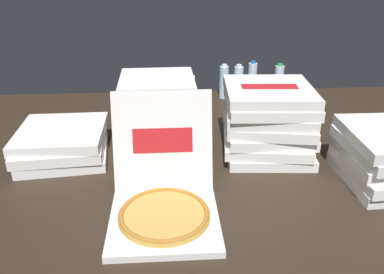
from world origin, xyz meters
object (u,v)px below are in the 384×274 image
Objects in this scene: pizza_stack_right_mid at (158,103)px; pizza_stack_right_far at (268,121)px; ice_bucket at (255,98)px; water_bottle_4 at (224,82)px; pizza_stack_center_far at (62,143)px; water_bottle_1 at (238,82)px; water_bottle_0 at (258,102)px; open_pizza_box at (164,193)px; water_bottle_3 at (245,100)px; water_bottle_6 at (252,78)px; water_bottle_2 at (279,81)px; water_bottle_5 at (264,107)px.

pizza_stack_right_mid is 0.67m from pizza_stack_right_far.
ice_bucket is 0.29m from water_bottle_4.
pizza_stack_center_far is 1.93× the size of water_bottle_1.
water_bottle_0 and water_bottle_4 have the same top height.
open_pizza_box is 1.09m from water_bottle_0.
water_bottle_3 is 1.00× the size of water_bottle_4.
water_bottle_2 is at bearing -25.67° from water_bottle_6.
pizza_stack_center_far is 1.93× the size of water_bottle_0.
pizza_stack_center_far is 1.12m from water_bottle_3.
open_pizza_box is at bearing -107.62° from water_bottle_4.
ice_bucket is 0.28m from water_bottle_5.
water_bottle_0 is 0.46m from water_bottle_2.
water_bottle_4 is (0.94, 0.83, 0.04)m from pizza_stack_center_far.
pizza_stack_right_far reaches higher than ice_bucket.
water_bottle_5 is at bearing -94.30° from water_bottle_6.
water_bottle_3 is 0.16m from water_bottle_5.
pizza_stack_center_far is 1.93× the size of water_bottle_2.
water_bottle_5 is at bearing -113.91° from water_bottle_2.
water_bottle_2 is 1.00× the size of water_bottle_5.
pizza_stack_right_far is (0.56, -0.36, 0.03)m from pizza_stack_right_mid.
open_pizza_box is at bearing -137.50° from pizza_stack_right_far.
open_pizza_box is 2.27× the size of water_bottle_3.
water_bottle_4 is 0.53m from water_bottle_5.
water_bottle_2 is at bearing -1.77° from water_bottle_4.
pizza_stack_right_mid is 0.67m from water_bottle_4.
pizza_stack_right_mid is 0.95× the size of pizza_stack_center_far.
water_bottle_2 is (0.81, 1.32, 0.03)m from open_pizza_box.
water_bottle_5 and water_bottle_6 have the same top height.
water_bottle_2 and water_bottle_5 have the same top height.
pizza_stack_right_far is 0.89m from water_bottle_2.
water_bottle_0 is 1.00× the size of water_bottle_2.
pizza_stack_right_mid reaches higher than ice_bucket.
water_bottle_0 is 0.09m from water_bottle_5.
water_bottle_5 is (0.07, -0.49, 0.00)m from water_bottle_1.
water_bottle_1 is at bearing 90.25° from pizza_stack_right_far.
water_bottle_2 is 1.00× the size of water_bottle_4.
water_bottle_4 is 1.00× the size of water_bottle_5.
open_pizza_box is 2.27× the size of water_bottle_4.
pizza_stack_right_mid reaches higher than water_bottle_5.
water_bottle_6 is at bearing 82.92° from water_bottle_0.
pizza_stack_right_far is at bearing -1.08° from pizza_stack_center_far.
water_bottle_0 is at bearing 7.34° from pizza_stack_right_mid.
pizza_stack_right_far reaches higher than water_bottle_4.
water_bottle_4 is (-0.08, 0.37, 0.00)m from water_bottle_3.
water_bottle_6 is (0.64, 1.41, 0.03)m from open_pizza_box.
water_bottle_2 is at bearing 0.10° from water_bottle_1.
water_bottle_4 is at bearing 47.25° from pizza_stack_right_mid.
pizza_stack_center_far is at bearing -158.96° from water_bottle_0.
water_bottle_3 is at bearing -123.54° from ice_bucket.
pizza_stack_right_mid is 0.60m from pizza_stack_center_far.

